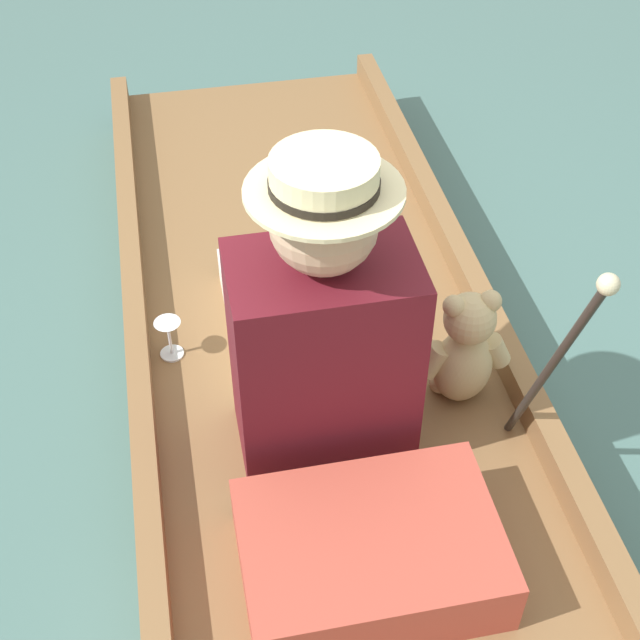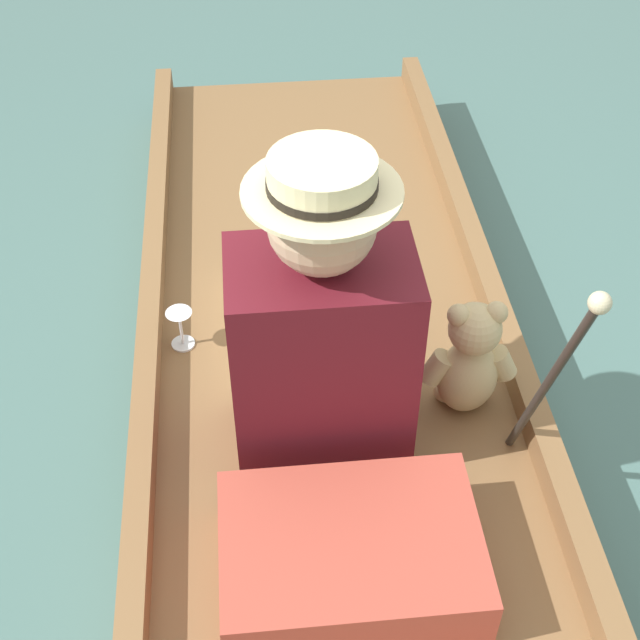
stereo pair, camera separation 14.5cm
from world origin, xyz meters
name	(u,v)px [view 1 (the left image)]	position (x,y,z in m)	size (l,w,h in m)	color
ground_plane	(328,421)	(0.00, 0.00, 0.00)	(16.00, 16.00, 0.00)	#476B66
punt_boat	(328,401)	(0.00, 0.00, 0.08)	(1.04, 3.33, 0.24)	brown
seat_cushion	(370,553)	(-0.03, -0.57, 0.23)	(0.56, 0.39, 0.16)	#B24738
seated_person	(316,326)	(-0.05, -0.09, 0.46)	(0.42, 0.83, 0.83)	white
teddy_bear	(464,350)	(0.33, -0.10, 0.32)	(0.25, 0.15, 0.36)	tan
wine_glass	(168,331)	(-0.40, 0.19, 0.24)	(0.07, 0.07, 0.12)	silver
walking_cane	(561,352)	(0.42, -0.39, 0.58)	(0.04, 0.27, 0.72)	#2D2823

